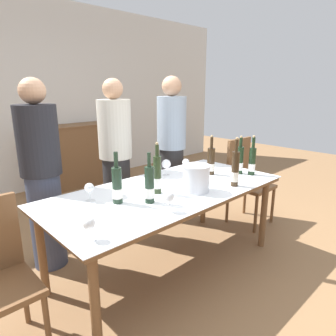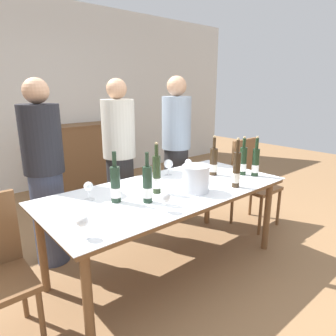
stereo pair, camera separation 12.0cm
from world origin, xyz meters
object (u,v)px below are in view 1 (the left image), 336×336
object	(u,v)px
wine_bottle_1	(157,175)
wine_glass_5	(168,198)
wine_bottle_5	(235,170)
wine_glass_3	(186,163)
dining_table	(168,196)
ice_bucket	(196,178)
wine_bottle_3	(252,161)
wine_bottle_2	(117,186)
sideboard_cabinet	(77,155)
wine_bottle_0	(240,161)
wine_glass_0	(89,224)
person_host	(42,178)
person_guest_left	(116,161)
wine_glass_4	(188,174)
chair_right_end	(245,176)
person_guest_right	(171,150)
wine_glass_1	(166,164)
wine_bottle_6	(211,162)
wine_bottle_4	(150,186)
wine_glass_2	(89,189)

from	to	relation	value
wine_bottle_1	wine_glass_5	world-z (taller)	wine_bottle_1
wine_bottle_5	wine_glass_3	xyz separation A→B (m)	(-0.01, 0.55, -0.04)
dining_table	wine_bottle_1	world-z (taller)	wine_bottle_1
ice_bucket	wine_bottle_3	size ratio (longest dim) A/B	0.59
wine_bottle_2	wine_glass_3	xyz separation A→B (m)	(0.93, 0.19, -0.03)
sideboard_cabinet	wine_bottle_0	bearing A→B (deg)	-84.74
wine_bottle_1	wine_glass_0	world-z (taller)	wine_bottle_1
ice_bucket	wine_glass_0	world-z (taller)	ice_bucket
wine_bottle_5	sideboard_cabinet	bearing A→B (deg)	88.32
sideboard_cabinet	wine_glass_5	world-z (taller)	sideboard_cabinet
wine_bottle_2	person_host	world-z (taller)	person_host
person_host	person_guest_left	bearing A→B (deg)	4.17
dining_table	ice_bucket	bearing A→B (deg)	-55.86
wine_glass_4	chair_right_end	xyz separation A→B (m)	(1.09, 0.10, -0.26)
wine_bottle_0	chair_right_end	bearing A→B (deg)	25.26
wine_bottle_1	person_guest_left	world-z (taller)	person_guest_left
wine_bottle_5	person_host	bearing A→B (deg)	137.46
wine_glass_4	person_guest_right	size ratio (longest dim) A/B	0.07
wine_glass_1	person_guest_left	size ratio (longest dim) A/B	0.10
wine_bottle_0	person_guest_left	distance (m)	1.23
wine_glass_4	person_guest_right	world-z (taller)	person_guest_right
wine_bottle_1	wine_bottle_6	distance (m)	0.73
wine_bottle_2	wine_glass_5	xyz separation A→B (m)	(0.16, -0.37, -0.03)
dining_table	wine_bottle_1	xyz separation A→B (m)	(-0.13, -0.01, 0.21)
ice_bucket	wine_glass_5	world-z (taller)	ice_bucket
wine_bottle_4	wine_glass_3	distance (m)	0.83
wine_bottle_3	wine_glass_4	distance (m)	0.69
wine_glass_2	wine_glass_5	bearing A→B (deg)	-61.52
ice_bucket	wine_bottle_6	bearing A→B (deg)	25.51
wine_bottle_5	wine_glass_2	size ratio (longest dim) A/B	2.96
wine_glass_4	ice_bucket	bearing A→B (deg)	-118.55
wine_bottle_3	wine_glass_0	bearing A→B (deg)	-177.67
wine_bottle_4	wine_glass_4	world-z (taller)	wine_bottle_4
wine_bottle_0	wine_bottle_4	size ratio (longest dim) A/B	0.99
wine_glass_2	wine_glass_3	world-z (taller)	wine_glass_3
wine_glass_5	chair_right_end	bearing A→B (deg)	14.59
wine_bottle_4	wine_bottle_0	bearing A→B (deg)	-1.18
wine_bottle_5	person_guest_right	xyz separation A→B (m)	(0.29, 1.07, -0.03)
dining_table	wine_glass_0	world-z (taller)	wine_glass_0
wine_bottle_6	wine_glass_1	world-z (taller)	wine_bottle_6
person_guest_left	wine_glass_5	bearing A→B (deg)	-107.59
wine_bottle_5	wine_glass_1	distance (m)	0.66
wine_bottle_2	wine_glass_1	bearing A→B (deg)	19.96
wine_bottle_5	person_guest_left	bearing A→B (deg)	109.96
wine_bottle_4	wine_glass_2	bearing A→B (deg)	133.81
person_host	ice_bucket	bearing A→B (deg)	-48.21
ice_bucket	person_guest_right	world-z (taller)	person_guest_right
wine_bottle_4	wine_bottle_5	xyz separation A→B (m)	(0.77, -0.21, 0.02)
wine_glass_4	wine_glass_1	bearing A→B (deg)	83.68
wine_glass_2	wine_glass_0	bearing A→B (deg)	-119.60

